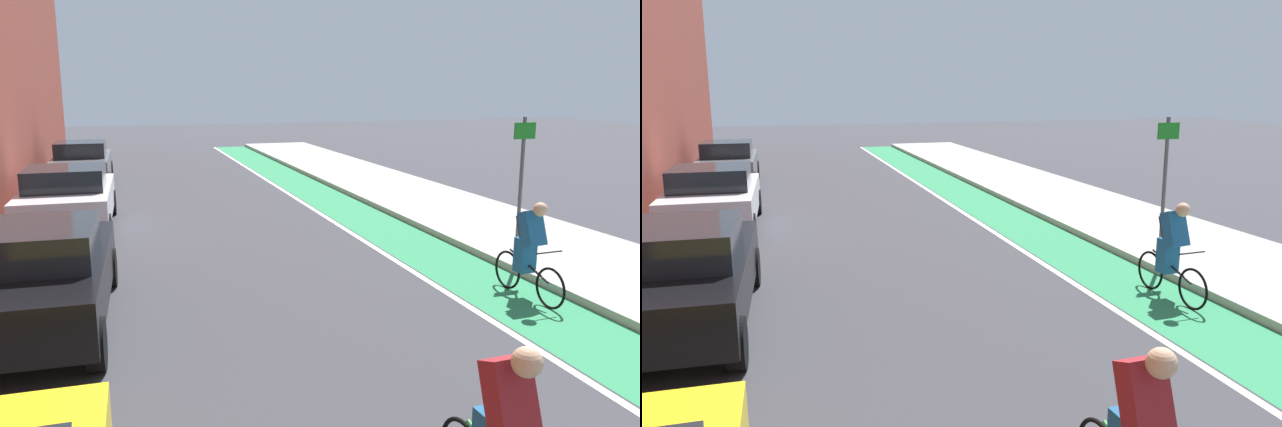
# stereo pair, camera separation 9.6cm
# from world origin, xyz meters

# --- Properties ---
(ground_plane) EXTENTS (83.59, 83.59, 0.00)m
(ground_plane) POSITION_xyz_m (0.00, 15.00, 0.00)
(ground_plane) COLOR #38383D
(bike_lane_paint) EXTENTS (1.60, 37.99, 0.00)m
(bike_lane_paint) POSITION_xyz_m (3.70, 17.00, 0.00)
(bike_lane_paint) COLOR #2D8451
(bike_lane_paint) RESTS_ON ground
(lane_divider_stripe) EXTENTS (0.12, 37.99, 0.00)m
(lane_divider_stripe) POSITION_xyz_m (2.80, 17.00, 0.00)
(lane_divider_stripe) COLOR white
(lane_divider_stripe) RESTS_ON ground
(sidewalk_right) EXTENTS (3.44, 37.99, 0.14)m
(sidewalk_right) POSITION_xyz_m (6.22, 17.00, 0.07)
(sidewalk_right) COLOR #A8A59E
(sidewalk_right) RESTS_ON ground
(parked_sedan_black) EXTENTS (2.10, 4.50, 1.53)m
(parked_sedan_black) POSITION_xyz_m (-3.45, 10.59, 0.79)
(parked_sedan_black) COLOR black
(parked_sedan_black) RESTS_ON ground
(parked_sedan_white) EXTENTS (2.11, 4.39, 1.53)m
(parked_sedan_white) POSITION_xyz_m (-3.45, 16.96, 0.79)
(parked_sedan_white) COLOR silver
(parked_sedan_white) RESTS_ON ground
(parked_sedan_gray) EXTENTS (1.91, 4.32, 1.53)m
(parked_sedan_gray) POSITION_xyz_m (-3.45, 23.87, 0.78)
(parked_sedan_gray) COLOR #595B60
(parked_sedan_gray) RESTS_ON ground
(cyclist_mid) EXTENTS (0.48, 1.70, 1.61)m
(cyclist_mid) POSITION_xyz_m (3.90, 9.59, 0.85)
(cyclist_mid) COLOR black
(cyclist_mid) RESTS_ON ground
(street_sign_post) EXTENTS (0.44, 0.07, 2.68)m
(street_sign_post) POSITION_xyz_m (4.81, 11.15, 1.73)
(street_sign_post) COLOR #4C4C51
(street_sign_post) RESTS_ON sidewalk_right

